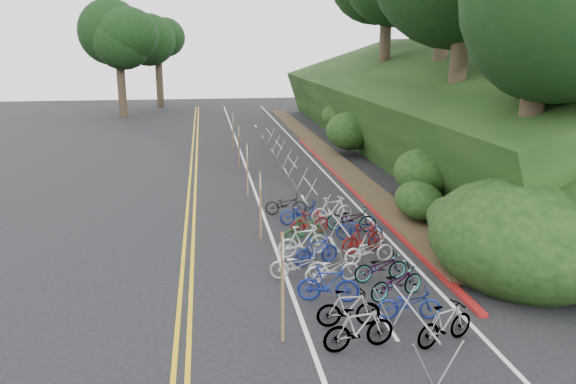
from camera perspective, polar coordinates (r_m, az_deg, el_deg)
name	(u,v)px	position (r m, az deg, el deg)	size (l,w,h in m)	color
ground	(258,299)	(15.94, -3.09, -10.79)	(120.00, 120.00, 0.00)	black
road_markings	(250,201)	(25.44, -3.87, -0.91)	(7.47, 80.00, 0.01)	gold
red_curb	(348,186)	(28.07, 6.16, 0.64)	(0.25, 28.00, 0.10)	maroon
embankment	(434,115)	(36.53, 14.64, 7.55)	(14.30, 48.14, 9.11)	black
bike_rack_front	(414,322)	(13.29, 12.67, -12.80)	(1.11, 2.88, 1.10)	#979AA0
bike_racks_rest	(292,167)	(28.30, 0.40, 2.51)	(1.14, 23.00, 1.17)	#979AA0
signpost_near	(283,281)	(13.18, -0.56, -9.00)	(0.08, 0.40, 2.75)	brown
signposts_rest	(243,154)	(28.90, -4.63, 3.89)	(0.08, 18.40, 2.50)	brown
bike_front	(299,265)	(16.97, 1.08, -7.44)	(1.75, 0.61, 0.92)	#9E9EA3
bike_valet	(343,248)	(18.32, 5.59, -5.71)	(3.30, 12.63, 1.09)	slate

